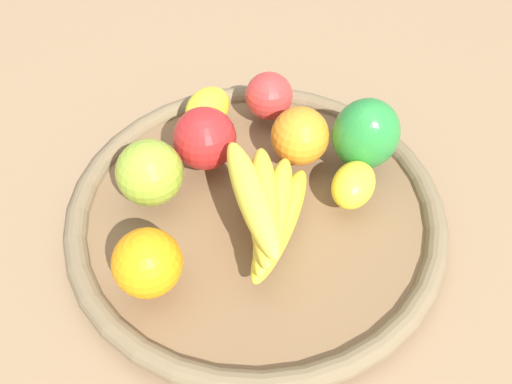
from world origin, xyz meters
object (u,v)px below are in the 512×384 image
apple_0 (205,138)px  banana_bunch (268,209)px  apple_2 (150,173)px  apple_1 (269,96)px  lemon_1 (208,108)px  lemon_0 (353,185)px  bell_pepper (366,134)px  orange_0 (147,263)px  orange_1 (300,136)px

apple_0 → banana_bunch: size_ratio=0.45×
apple_0 → apple_2: bearing=165.8°
apple_2 → apple_1: bearing=-11.6°
apple_0 → apple_1: size_ratio=1.22×
apple_0 → lemon_1: bearing=33.3°
lemon_0 → apple_2: 0.24m
apple_0 → lemon_0: 0.19m
lemon_0 → bell_pepper: 0.07m
apple_1 → orange_0: 0.30m
apple_2 → lemon_1: 0.14m
bell_pepper → lemon_1: (-0.04, 0.21, -0.02)m
apple_2 → orange_0: 0.12m
banana_bunch → lemon_0: (0.10, -0.06, -0.01)m
lemon_0 → orange_0: 0.25m
orange_0 → apple_2: bearing=38.0°
bell_pepper → apple_1: bearing=135.3°
orange_1 → lemon_1: (-0.01, 0.14, -0.01)m
apple_0 → apple_2: same height
orange_1 → orange_0: same height
apple_0 → apple_1: bearing=-9.8°
apple_2 → bell_pepper: size_ratio=0.84×
apple_1 → orange_0: orange_0 is taller
apple_0 → lemon_1: size_ratio=1.12×
apple_2 → orange_0: apple_2 is taller
orange_1 → lemon_1: orange_1 is taller
apple_1 → orange_1: 0.09m
lemon_0 → apple_0: bearing=102.6°
apple_1 → orange_1: bearing=-123.5°
lemon_0 → bell_pepper: size_ratio=0.70×
apple_1 → apple_2: 0.20m
apple_1 → lemon_0: bearing=-115.4°
apple_1 → banana_bunch: (-0.17, -0.10, 0.01)m
apple_1 → orange_0: bearing=-173.3°
apple_0 → lemon_0: (0.04, -0.18, -0.01)m
apple_1 → lemon_1: (-0.06, 0.06, -0.01)m
orange_0 → bell_pepper: size_ratio=0.77×
banana_bunch → orange_0: 0.14m
orange_1 → apple_2: 0.19m
apple_0 → banana_bunch: bearing=-113.6°
apple_1 → bell_pepper: bearing=-95.7°
orange_1 → lemon_1: size_ratio=1.04×
orange_1 → lemon_1: bearing=93.8°
apple_2 → bell_pepper: 0.26m
bell_pepper → lemon_1: bell_pepper is taller
banana_bunch → apple_0: bearing=66.4°
apple_0 → orange_0: (-0.18, -0.06, -0.00)m
banana_bunch → orange_0: bearing=151.0°
orange_0 → lemon_1: bearing=21.7°
banana_bunch → bell_pepper: (0.16, -0.04, 0.01)m
apple_0 → orange_0: size_ratio=1.08×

